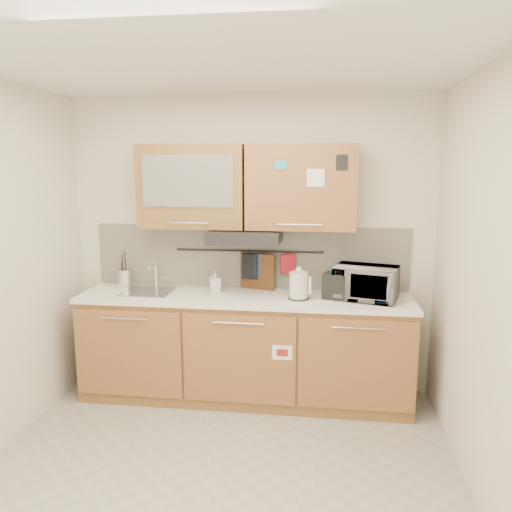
# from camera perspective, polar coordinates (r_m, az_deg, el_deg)

# --- Properties ---
(floor) EXTENTS (3.20, 3.20, 0.00)m
(floor) POSITION_cam_1_polar(r_m,az_deg,el_deg) (3.55, -4.51, -24.16)
(floor) COLOR #9E9993
(floor) RESTS_ON ground
(ceiling) EXTENTS (3.20, 3.20, 0.00)m
(ceiling) POSITION_cam_1_polar(r_m,az_deg,el_deg) (2.99, -5.26, 21.74)
(ceiling) COLOR white
(ceiling) RESTS_ON wall_back
(wall_back) EXTENTS (3.20, 0.00, 3.20)m
(wall_back) POSITION_cam_1_polar(r_m,az_deg,el_deg) (4.46, -0.74, 1.19)
(wall_back) COLOR silver
(wall_back) RESTS_ON ground
(wall_right) EXTENTS (0.00, 3.00, 3.00)m
(wall_right) POSITION_cam_1_polar(r_m,az_deg,el_deg) (3.10, 25.53, -3.91)
(wall_right) COLOR silver
(wall_right) RESTS_ON ground
(base_cabinet) EXTENTS (2.80, 0.64, 0.88)m
(base_cabinet) POSITION_cam_1_polar(r_m,az_deg,el_deg) (4.40, -1.30, -11.03)
(base_cabinet) COLOR olive
(base_cabinet) RESTS_ON floor
(countertop) EXTENTS (2.82, 0.62, 0.04)m
(countertop) POSITION_cam_1_polar(r_m,az_deg,el_deg) (4.24, -1.33, -4.81)
(countertop) COLOR white
(countertop) RESTS_ON base_cabinet
(backsplash) EXTENTS (2.80, 0.02, 0.56)m
(backsplash) POSITION_cam_1_polar(r_m,az_deg,el_deg) (4.46, -0.76, -0.10)
(backsplash) COLOR silver
(backsplash) RESTS_ON countertop
(upper_cabinets) EXTENTS (1.82, 0.37, 0.70)m
(upper_cabinets) POSITION_cam_1_polar(r_m,az_deg,el_deg) (4.23, -1.17, 7.93)
(upper_cabinets) COLOR olive
(upper_cabinets) RESTS_ON wall_back
(range_hood) EXTENTS (0.60, 0.46, 0.10)m
(range_hood) POSITION_cam_1_polar(r_m,az_deg,el_deg) (4.20, -1.23, 2.27)
(range_hood) COLOR black
(range_hood) RESTS_ON upper_cabinets
(sink) EXTENTS (0.42, 0.40, 0.26)m
(sink) POSITION_cam_1_polar(r_m,az_deg,el_deg) (4.46, -12.16, -3.97)
(sink) COLOR silver
(sink) RESTS_ON countertop
(utensil_rail) EXTENTS (1.30, 0.02, 0.02)m
(utensil_rail) POSITION_cam_1_polar(r_m,az_deg,el_deg) (4.42, -0.83, 0.58)
(utensil_rail) COLOR black
(utensil_rail) RESTS_ON backsplash
(utensil_crock) EXTENTS (0.14, 0.14, 0.32)m
(utensil_crock) POSITION_cam_1_polar(r_m,az_deg,el_deg) (4.67, -14.75, -2.44)
(utensil_crock) COLOR silver
(utensil_crock) RESTS_ON countertop
(kettle) EXTENTS (0.20, 0.18, 0.27)m
(kettle) POSITION_cam_1_polar(r_m,az_deg,el_deg) (4.12, 4.91, -3.45)
(kettle) COLOR silver
(kettle) RESTS_ON countertop
(toaster) EXTENTS (0.32, 0.24, 0.21)m
(toaster) POSITION_cam_1_polar(r_m,az_deg,el_deg) (4.17, 9.69, -3.41)
(toaster) COLOR black
(toaster) RESTS_ON countertop
(microwave) EXTENTS (0.57, 0.46, 0.28)m
(microwave) POSITION_cam_1_polar(r_m,az_deg,el_deg) (4.19, 12.44, -3.01)
(microwave) COLOR #999999
(microwave) RESTS_ON countertop
(soap_bottle) EXTENTS (0.11, 0.11, 0.19)m
(soap_bottle) POSITION_cam_1_polar(r_m,az_deg,el_deg) (4.35, -4.70, -2.88)
(soap_bottle) COLOR #999999
(soap_bottle) RESTS_ON countertop
(cutting_board) EXTENTS (0.31, 0.11, 0.39)m
(cutting_board) POSITION_cam_1_polar(r_m,az_deg,el_deg) (4.43, 0.16, -2.25)
(cutting_board) COLOR brown
(cutting_board) RESTS_ON utensil_rail
(oven_mitt) EXTENTS (0.13, 0.05, 0.20)m
(oven_mitt) POSITION_cam_1_polar(r_m,az_deg,el_deg) (4.41, 0.59, -1.04)
(oven_mitt) COLOR navy
(oven_mitt) RESTS_ON utensil_rail
(dark_pouch) EXTENTS (0.15, 0.06, 0.23)m
(dark_pouch) POSITION_cam_1_polar(r_m,az_deg,el_deg) (4.42, -0.66, -1.16)
(dark_pouch) COLOR black
(dark_pouch) RESTS_ON utensil_rail
(pot_holder) EXTENTS (0.14, 0.07, 0.17)m
(pot_holder) POSITION_cam_1_polar(r_m,az_deg,el_deg) (4.38, 3.69, -0.91)
(pot_holder) COLOR red
(pot_holder) RESTS_ON utensil_rail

